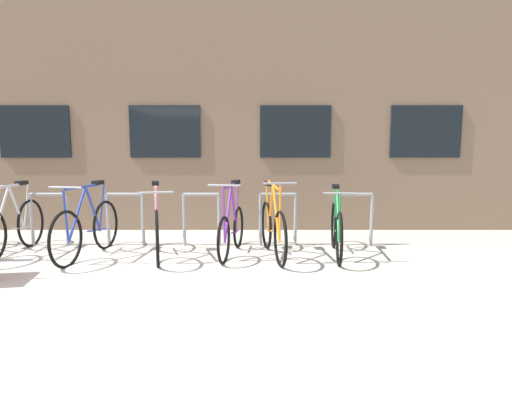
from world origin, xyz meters
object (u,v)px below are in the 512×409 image
object	(u,v)px
bicycle_green	(336,228)
bicycle_orange	(272,228)
bicycle_blue	(87,228)
bicycle_pink	(156,228)
bicycle_purple	(231,228)
bicycle_silver	(11,226)

from	to	relation	value
bicycle_green	bicycle_orange	size ratio (longest dim) A/B	1.00
bicycle_blue	bicycle_orange	world-z (taller)	bicycle_orange
bicycle_blue	bicycle_orange	xyz separation A→B (m)	(2.61, 0.03, -0.00)
bicycle_blue	bicycle_green	bearing A→B (deg)	1.38
bicycle_pink	bicycle_green	bearing A→B (deg)	1.95
bicycle_blue	bicycle_purple	bearing A→B (deg)	3.99
bicycle_green	bicycle_orange	xyz separation A→B (m)	(-0.91, -0.06, 0.01)
bicycle_pink	bicycle_orange	size ratio (longest dim) A/B	0.96
bicycle_silver	bicycle_green	xyz separation A→B (m)	(4.68, -0.07, -0.02)
bicycle_pink	bicycle_silver	bearing A→B (deg)	175.88
bicycle_purple	bicycle_blue	bearing A→B (deg)	-176.01
bicycle_green	bicycle_orange	distance (m)	0.91
bicycle_green	bicycle_purple	bearing A→B (deg)	177.87
bicycle_silver	bicycle_purple	bearing A→B (deg)	-0.20
bicycle_purple	bicycle_blue	xyz separation A→B (m)	(-2.02, -0.14, 0.03)
bicycle_blue	bicycle_pink	distance (m)	0.98
bicycle_orange	bicycle_purple	bearing A→B (deg)	168.98
bicycle_purple	bicycle_green	distance (m)	1.50
bicycle_blue	bicycle_orange	size ratio (longest dim) A/B	1.02
bicycle_purple	bicycle_green	size ratio (longest dim) A/B	0.91
bicycle_silver	bicycle_orange	xyz separation A→B (m)	(3.77, -0.13, -0.00)
bicycle_pink	bicycle_purple	bearing A→B (deg)	7.77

